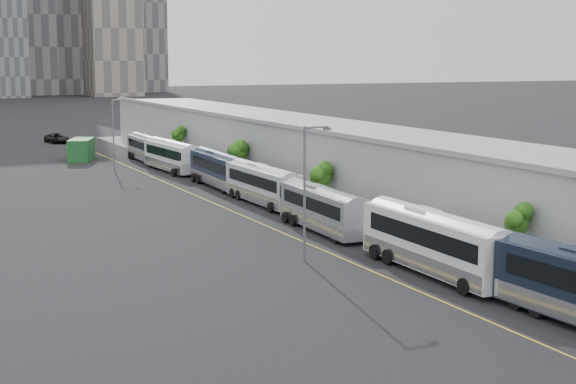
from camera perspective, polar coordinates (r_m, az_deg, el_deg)
sidewalk at (r=79.03m, az=5.20°, el=-1.38°), size 10.00×170.00×0.12m
lane_line at (r=74.40m, az=-1.81°, el=-2.02°), size 0.12×160.00×0.02m
depot at (r=80.57m, az=7.70°, el=1.25°), size 12.45×160.40×7.20m
bus_2 at (r=57.48m, az=9.53°, el=-3.60°), size 3.09×14.00×4.08m
bus_3 at (r=70.62m, az=2.31°, el=-1.37°), size 2.98×12.38×3.59m
bus_4 at (r=83.69m, az=-1.60°, el=0.26°), size 2.85×12.77×3.73m
bus_5 at (r=95.16m, az=-4.46°, el=1.27°), size 3.05×12.95×3.76m
bus_6 at (r=108.70m, az=-7.51°, el=2.15°), size 3.33×12.99×3.76m
bus_7 at (r=119.66m, az=-9.10°, el=2.66°), size 2.70×12.02×3.50m
tree_1 at (r=57.55m, az=14.56°, el=-1.80°), size 1.54×1.54×4.47m
tree_2 at (r=79.74m, az=2.13°, el=1.12°), size 1.96×1.96×4.34m
tree_3 at (r=97.86m, az=-3.30°, el=2.65°), size 2.21×2.21×4.68m
tree_4 at (r=118.52m, az=-7.11°, el=3.69°), size 1.64×1.64×4.49m
street_lamp_near at (r=59.81m, az=1.23°, el=0.51°), size 2.04×0.22×9.28m
street_lamp_far at (r=111.53m, az=-11.14°, el=4.02°), size 2.04×0.22×8.73m
shipping_container at (r=122.65m, az=-13.21°, el=2.68°), size 4.89×6.88×2.94m
suv at (r=148.77m, az=-14.71°, el=3.39°), size 3.66×6.08×1.58m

